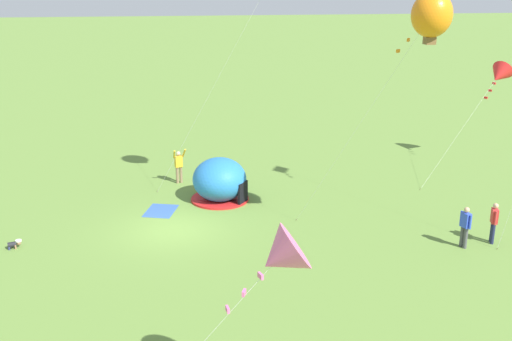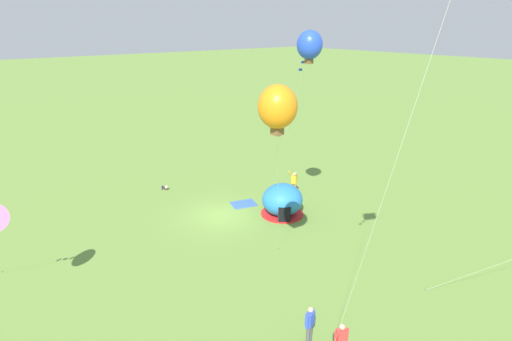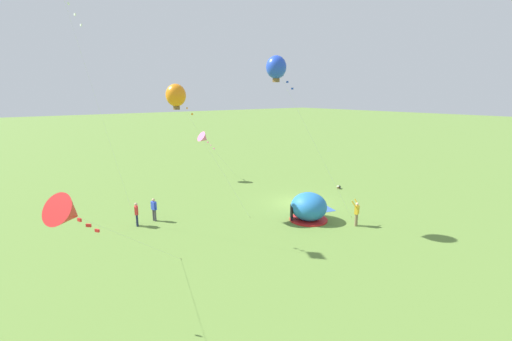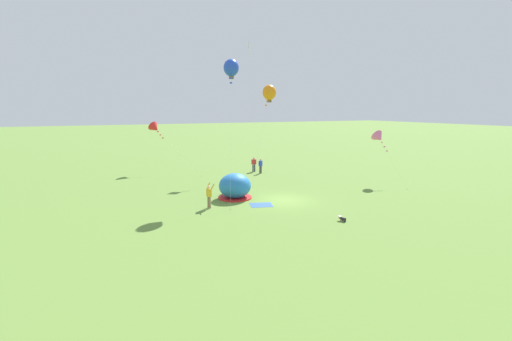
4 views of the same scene
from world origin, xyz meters
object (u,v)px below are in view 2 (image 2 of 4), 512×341
at_px(person_with_toddler, 310,323).
at_px(toddler_crawling, 165,188).
at_px(popup_tent, 282,200).
at_px(kite_blue, 310,45).
at_px(kite_orange, 278,107).
at_px(person_watching_sky, 341,341).
at_px(person_arms_raised, 294,182).

bearing_deg(person_with_toddler, toddler_crawling, -98.16).
bearing_deg(popup_tent, kite_blue, 73.02).
xyz_separation_m(person_with_toddler, kite_blue, (-5.99, -6.53, 9.90)).
xyz_separation_m(kite_blue, kite_orange, (5.96, 4.37, -1.79)).
bearing_deg(kite_blue, popup_tent, -106.98).
xyz_separation_m(person_watching_sky, person_with_toddler, (0.23, -1.35, 0.00)).
relative_size(kite_blue, kite_orange, 1.17).
height_order(popup_tent, kite_orange, kite_orange).
bearing_deg(kite_blue, person_arms_raised, -128.82).
bearing_deg(person_with_toddler, popup_tent, -126.55).
bearing_deg(kite_blue, person_with_toddler, 47.46).
bearing_deg(person_watching_sky, kite_orange, -86.77).
distance_m(person_watching_sky, person_arms_raised, 15.57).
relative_size(person_arms_raised, kite_blue, 0.16).
distance_m(person_arms_raised, kite_blue, 11.45).
xyz_separation_m(popup_tent, toddler_crawling, (4.24, -8.64, -0.82)).
distance_m(kite_blue, kite_orange, 7.60).
bearing_deg(toddler_crawling, kite_orange, 80.85).
xyz_separation_m(person_watching_sky, person_arms_raised, (-9.40, -12.41, 0.03)).
distance_m(person_with_toddler, kite_orange, 8.40).
relative_size(person_arms_raised, kite_orange, 0.19).
bearing_deg(person_watching_sky, person_with_toddler, -80.30).
xyz_separation_m(person_with_toddler, kite_orange, (-0.03, -2.16, 8.12)).
xyz_separation_m(popup_tent, person_watching_sky, (6.56, 10.52, -0.03)).
xyz_separation_m(person_watching_sky, kite_orange, (0.20, -3.51, 8.12)).
distance_m(popup_tent, person_arms_raised, 3.41).
xyz_separation_m(toddler_crawling, kite_orange, (2.52, 15.65, 8.90)).
height_order(popup_tent, person_with_toddler, popup_tent).
bearing_deg(person_arms_raised, popup_tent, 33.66).
bearing_deg(popup_tent, person_with_toddler, 53.45).
relative_size(toddler_crawling, person_watching_sky, 0.32).
relative_size(popup_tent, kite_orange, 0.28).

